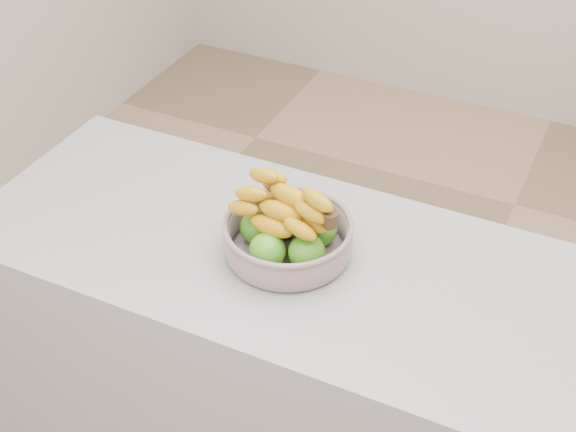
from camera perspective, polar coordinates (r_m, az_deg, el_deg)
name	(u,v)px	position (r m, az deg, el deg)	size (l,w,h in m)	color
ground	(424,418)	(2.61, 9.66, -13.97)	(4.00, 4.00, 0.00)	#A37E64
counter	(389,427)	(2.01, 7.21, -14.65)	(2.00, 0.60, 0.90)	#96969E
fruit_bowl	(288,233)	(1.71, -0.01, -1.19)	(0.28, 0.28, 0.18)	#9AAAB9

